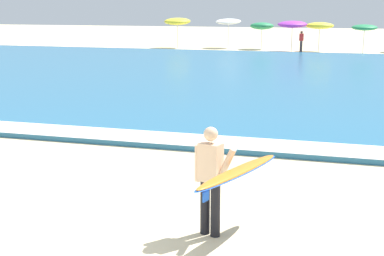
{
  "coord_description": "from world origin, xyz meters",
  "views": [
    {
      "loc": [
        4.23,
        -6.36,
        3.51
      ],
      "look_at": [
        1.36,
        3.78,
        1.1
      ],
      "focal_mm": 50.49,
      "sensor_mm": 36.0,
      "label": 1
    }
  ],
  "objects_px": {
    "beach_umbrella_5": "(365,28)",
    "beachgoer_near_row_left": "(301,41)",
    "beach_umbrella_4": "(320,26)",
    "beach_umbrella_1": "(228,22)",
    "beach_umbrella_2": "(262,26)",
    "beach_umbrella_3": "(292,24)",
    "surfer_with_board": "(223,175)",
    "beach_umbrella_0": "(177,21)"
  },
  "relations": [
    {
      "from": "beach_umbrella_4",
      "to": "beach_umbrella_2",
      "type": "bearing_deg",
      "value": 164.69
    },
    {
      "from": "beach_umbrella_1",
      "to": "beach_umbrella_0",
      "type": "bearing_deg",
      "value": -163.18
    },
    {
      "from": "beach_umbrella_2",
      "to": "beach_umbrella_4",
      "type": "distance_m",
      "value": 4.77
    },
    {
      "from": "beach_umbrella_1",
      "to": "beach_umbrella_3",
      "type": "distance_m",
      "value": 5.85
    },
    {
      "from": "beach_umbrella_5",
      "to": "beachgoer_near_row_left",
      "type": "relative_size",
      "value": 1.36
    },
    {
      "from": "beach_umbrella_1",
      "to": "beach_umbrella_3",
      "type": "height_order",
      "value": "beach_umbrella_1"
    },
    {
      "from": "beach_umbrella_1",
      "to": "beach_umbrella_2",
      "type": "distance_m",
      "value": 2.94
    },
    {
      "from": "beach_umbrella_0",
      "to": "beach_umbrella_1",
      "type": "height_order",
      "value": "beach_umbrella_0"
    },
    {
      "from": "beach_umbrella_2",
      "to": "beachgoer_near_row_left",
      "type": "distance_m",
      "value": 3.93
    },
    {
      "from": "beach_umbrella_1",
      "to": "beachgoer_near_row_left",
      "type": "bearing_deg",
      "value": -21.2
    },
    {
      "from": "surfer_with_board",
      "to": "beach_umbrella_4",
      "type": "distance_m",
      "value": 35.13
    },
    {
      "from": "beach_umbrella_3",
      "to": "surfer_with_board",
      "type": "bearing_deg",
      "value": -86.13
    },
    {
      "from": "beachgoer_near_row_left",
      "to": "beach_umbrella_2",
      "type": "bearing_deg",
      "value": 150.71
    },
    {
      "from": "surfer_with_board",
      "to": "beach_umbrella_4",
      "type": "relative_size",
      "value": 1.06
    },
    {
      "from": "beach_umbrella_0",
      "to": "beach_umbrella_3",
      "type": "bearing_deg",
      "value": -5.53
    },
    {
      "from": "beach_umbrella_2",
      "to": "beach_umbrella_3",
      "type": "distance_m",
      "value": 3.03
    },
    {
      "from": "beachgoer_near_row_left",
      "to": "surfer_with_board",
      "type": "bearing_deg",
      "value": -87.33
    },
    {
      "from": "beach_umbrella_0",
      "to": "beachgoer_near_row_left",
      "type": "distance_m",
      "value": 10.38
    },
    {
      "from": "beachgoer_near_row_left",
      "to": "beach_umbrella_0",
      "type": "bearing_deg",
      "value": 173.41
    },
    {
      "from": "surfer_with_board",
      "to": "beach_umbrella_1",
      "type": "bearing_deg",
      "value": 101.93
    },
    {
      "from": "beach_umbrella_4",
      "to": "beach_umbrella_5",
      "type": "distance_m",
      "value": 3.33
    },
    {
      "from": "beach_umbrella_1",
      "to": "beach_umbrella_5",
      "type": "bearing_deg",
      "value": -13.53
    },
    {
      "from": "beach_umbrella_3",
      "to": "beach_umbrella_0",
      "type": "bearing_deg",
      "value": 174.47
    },
    {
      "from": "beach_umbrella_4",
      "to": "beachgoer_near_row_left",
      "type": "distance_m",
      "value": 1.8
    },
    {
      "from": "beach_umbrella_0",
      "to": "beach_umbrella_4",
      "type": "relative_size",
      "value": 1.12
    },
    {
      "from": "beach_umbrella_1",
      "to": "beach_umbrella_4",
      "type": "relative_size",
      "value": 1.1
    },
    {
      "from": "beach_umbrella_5",
      "to": "beach_umbrella_0",
      "type": "bearing_deg",
      "value": 174.75
    },
    {
      "from": "beach_umbrella_4",
      "to": "beach_umbrella_5",
      "type": "height_order",
      "value": "beach_umbrella_4"
    },
    {
      "from": "beach_umbrella_0",
      "to": "beach_umbrella_1",
      "type": "xyz_separation_m",
      "value": [
        4.04,
        1.22,
        -0.01
      ]
    },
    {
      "from": "beach_umbrella_4",
      "to": "beachgoer_near_row_left",
      "type": "relative_size",
      "value": 1.41
    },
    {
      "from": "beach_umbrella_0",
      "to": "surfer_with_board",
      "type": "bearing_deg",
      "value": -71.66
    },
    {
      "from": "beach_umbrella_1",
      "to": "beach_umbrella_4",
      "type": "height_order",
      "value": "beach_umbrella_1"
    },
    {
      "from": "beach_umbrella_5",
      "to": "beachgoer_near_row_left",
      "type": "height_order",
      "value": "beach_umbrella_5"
    },
    {
      "from": "beach_umbrella_2",
      "to": "beach_umbrella_3",
      "type": "relative_size",
      "value": 0.9
    },
    {
      "from": "surfer_with_board",
      "to": "beach_umbrella_5",
      "type": "relative_size",
      "value": 1.1
    },
    {
      "from": "beach_umbrella_0",
      "to": "beach_umbrella_3",
      "type": "distance_m",
      "value": 9.53
    },
    {
      "from": "beach_umbrella_2",
      "to": "beach_umbrella_0",
      "type": "bearing_deg",
      "value": -174.38
    },
    {
      "from": "beach_umbrella_3",
      "to": "beach_umbrella_4",
      "type": "xyz_separation_m",
      "value": [
        2.02,
        0.34,
        -0.09
      ]
    },
    {
      "from": "beach_umbrella_2",
      "to": "beach_umbrella_3",
      "type": "xyz_separation_m",
      "value": [
        2.57,
        -1.6,
        0.21
      ]
    },
    {
      "from": "beach_umbrella_0",
      "to": "beach_umbrella_1",
      "type": "distance_m",
      "value": 4.22
    },
    {
      "from": "surfer_with_board",
      "to": "beach_umbrella_5",
      "type": "distance_m",
      "value": 34.47
    },
    {
      "from": "beach_umbrella_2",
      "to": "beach_umbrella_4",
      "type": "bearing_deg",
      "value": -15.31
    }
  ]
}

